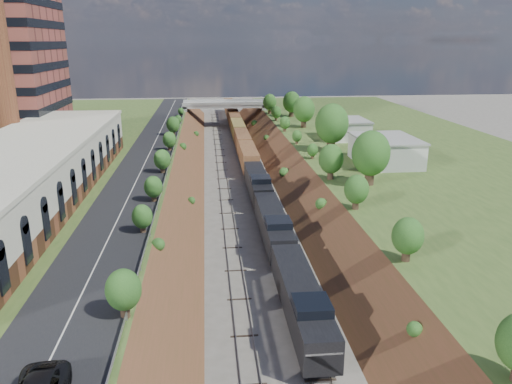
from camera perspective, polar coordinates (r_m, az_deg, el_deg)
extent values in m
cube|color=#3D5824|center=(91.95, -23.05, 1.87)|extent=(44.00, 180.00, 5.00)
cube|color=#3D5824|center=(95.67, 18.10, 2.94)|extent=(44.00, 180.00, 5.00)
cube|color=brown|center=(88.51, -9.16, 0.81)|extent=(10.00, 180.00, 10.00)
cube|color=brown|center=(89.82, 4.98, 1.20)|extent=(10.00, 180.00, 10.00)
cube|color=gray|center=(88.34, -3.72, 1.02)|extent=(1.58, 180.00, 0.18)
cube|color=gray|center=(88.65, -0.36, 1.12)|extent=(1.58, 180.00, 0.18)
cube|color=black|center=(87.67, -12.26, 3.89)|extent=(8.00, 180.00, 0.10)
cube|color=#99999E|center=(87.18, -9.60, 4.31)|extent=(0.06, 171.00, 0.30)
cube|color=brown|center=(69.32, -24.57, 0.18)|extent=(14.00, 62.00, 2.20)
cube|color=beige|center=(68.54, -24.90, 2.78)|extent=(14.00, 62.00, 4.30)
cube|color=beige|center=(68.06, -25.15, 4.74)|extent=(14.30, 62.30, 0.50)
cube|color=gray|center=(148.57, -8.11, 8.59)|extent=(1.50, 8.00, 6.20)
cube|color=gray|center=(149.39, 0.83, 8.80)|extent=(1.50, 8.00, 6.20)
cube|color=gray|center=(148.13, -3.65, 9.90)|extent=(24.00, 8.00, 1.00)
cube|color=gray|center=(144.06, -3.60, 10.03)|extent=(24.00, 0.30, 0.80)
cube|color=gray|center=(152.00, -3.72, 10.39)|extent=(24.00, 0.30, 0.80)
cube|color=silver|center=(83.94, 14.56, 4.52)|extent=(9.00, 12.00, 4.00)
cube|color=silver|center=(104.37, 10.21, 7.04)|extent=(8.00, 10.00, 3.60)
cylinder|color=#473323|center=(70.96, 12.83, 1.85)|extent=(1.30, 1.30, 2.62)
ellipsoid|color=#26561E|center=(70.23, 13.00, 4.34)|extent=(5.25, 5.25, 6.30)
cylinder|color=#473323|center=(49.08, -12.93, -5.85)|extent=(0.66, 0.66, 1.22)
ellipsoid|color=#26561E|center=(48.54, -13.04, -4.25)|extent=(2.45, 2.45, 2.94)
cube|color=black|center=(41.45, 6.69, -18.26)|extent=(2.40, 4.00, 0.90)
cube|color=black|center=(45.38, 5.17, -12.04)|extent=(2.98, 17.87, 2.87)
cube|color=black|center=(39.49, 7.24, -17.89)|extent=(2.74, 3.00, 1.80)
cube|color=silver|center=(38.93, 7.30, -16.68)|extent=(2.74, 3.00, 0.15)
cube|color=black|center=(40.73, 6.42, -12.85)|extent=(2.92, 3.10, 0.90)
cube|color=black|center=(62.33, 1.96, -3.67)|extent=(2.98, 17.87, 2.87)
cube|color=black|center=(80.14, 0.18, 1.06)|extent=(2.98, 17.87, 2.87)
cube|color=brown|center=(136.24, -2.32, 7.82)|extent=(2.98, 95.36, 3.57)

